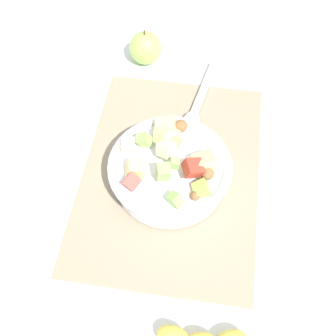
{
  "coord_description": "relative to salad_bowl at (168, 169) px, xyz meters",
  "views": [
    {
      "loc": [
        -0.45,
        -0.06,
        0.72
      ],
      "look_at": [
        -0.02,
        0.0,
        0.05
      ],
      "focal_mm": 44.94,
      "sensor_mm": 36.0,
      "label": 1
    }
  ],
  "objects": [
    {
      "name": "placemat",
      "position": [
        0.02,
        -0.0,
        -0.04
      ],
      "size": [
        0.5,
        0.35,
        0.01
      ],
      "primitive_type": "cube",
      "color": "gray",
      "rests_on": "ground_plane"
    },
    {
      "name": "whole_apple",
      "position": [
        0.33,
        0.11,
        -0.0
      ],
      "size": [
        0.08,
        0.08,
        0.09
      ],
      "color": "#9EC656",
      "rests_on": "ground_plane"
    },
    {
      "name": "serving_spoon",
      "position": [
        0.19,
        -0.04,
        -0.03
      ],
      "size": [
        0.22,
        0.07,
        0.01
      ],
      "color": "#B7B7BC",
      "rests_on": "placemat"
    },
    {
      "name": "ground_plane",
      "position": [
        0.02,
        -0.0,
        -0.04
      ],
      "size": [
        2.4,
        2.4,
        0.0
      ],
      "primitive_type": "plane",
      "color": "silver"
    },
    {
      "name": "salad_bowl",
      "position": [
        0.0,
        0.0,
        0.0
      ],
      "size": [
        0.24,
        0.24,
        0.1
      ],
      "color": "white",
      "rests_on": "placemat"
    }
  ]
}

